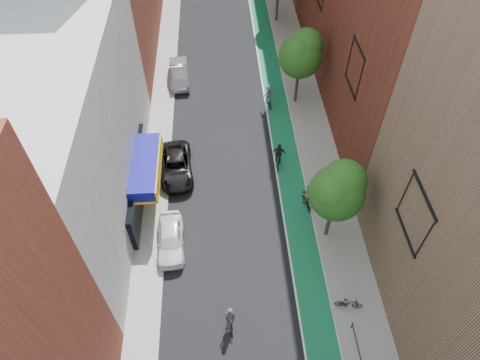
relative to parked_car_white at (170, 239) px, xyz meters
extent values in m
cube|color=#12683B|center=(8.60, 16.16, -0.70)|extent=(2.00, 68.00, 0.01)
cube|color=gray|center=(-1.40, 16.16, -0.64)|extent=(2.00, 68.00, 0.15)
cube|color=gray|center=(11.10, 16.16, -0.64)|extent=(3.00, 68.00, 0.15)
cube|color=silver|center=(-6.40, 4.16, 5.29)|extent=(8.00, 20.00, 12.00)
cylinder|color=#332619|center=(10.20, 0.16, 0.94)|extent=(0.24, 0.24, 3.30)
sphere|color=#185416|center=(10.20, 0.16, 3.67)|extent=(3.36, 3.36, 3.36)
sphere|color=#185416|center=(10.60, 0.46, 4.39)|extent=(2.64, 2.64, 2.64)
sphere|color=#185416|center=(9.90, -0.14, 4.15)|extent=(2.40, 2.40, 2.40)
cylinder|color=#332619|center=(10.20, 14.16, 1.02)|extent=(0.24, 0.24, 3.47)
sphere|color=#185416|center=(10.20, 14.16, 3.89)|extent=(3.53, 3.53, 3.53)
sphere|color=#185416|center=(10.60, 14.46, 4.64)|extent=(2.77, 2.77, 2.77)
sphere|color=#185416|center=(9.90, 13.86, 4.39)|extent=(2.52, 2.52, 2.52)
cylinder|color=#332619|center=(10.20, 28.16, 0.88)|extent=(0.24, 0.24, 3.19)
imported|color=white|center=(0.00, 0.00, 0.00)|extent=(1.89, 4.25, 1.42)
imported|color=black|center=(0.14, 6.41, -0.01)|extent=(2.71, 5.19, 1.39)
imported|color=#96999F|center=(0.00, 17.95, 0.05)|extent=(1.97, 4.71, 1.52)
imported|color=black|center=(3.59, -5.63, -0.31)|extent=(0.70, 1.57, 0.80)
imported|color=#4F4F56|center=(3.59, -5.53, 0.44)|extent=(0.62, 0.45, 1.60)
imported|color=black|center=(9.30, 2.76, -0.18)|extent=(0.77, 1.82, 1.06)
imported|color=tan|center=(9.30, 2.86, 0.42)|extent=(0.85, 0.71, 1.57)
imported|color=black|center=(7.80, 6.61, -0.29)|extent=(0.86, 1.67, 0.84)
imported|color=#222129|center=(7.80, 6.71, 0.54)|extent=(1.13, 0.64, 1.81)
imported|color=black|center=(7.80, 13.75, -0.24)|extent=(0.80, 1.62, 0.93)
imported|color=#3D526D|center=(7.80, 13.85, 0.49)|extent=(1.21, 0.87, 1.70)
imported|color=black|center=(10.47, -5.02, -0.07)|extent=(1.68, 0.74, 0.98)
camera|label=1|loc=(3.54, -15.39, 23.17)|focal=32.00mm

